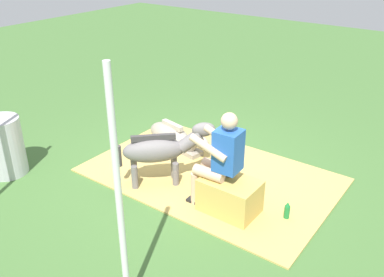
{
  "coord_description": "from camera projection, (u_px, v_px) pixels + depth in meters",
  "views": [
    {
      "loc": [
        -3.19,
        4.3,
        3.17
      ],
      "look_at": [
        -0.02,
        -0.03,
        0.55
      ],
      "focal_mm": 39.47,
      "sensor_mm": 36.0,
      "label": 1
    }
  ],
  "objects": [
    {
      "name": "ground_plane",
      "position": [
        190.0,
        172.0,
        6.2
      ],
      "size": [
        24.0,
        24.0,
        0.0
      ],
      "primitive_type": "plane",
      "color": "#426B33"
    },
    {
      "name": "pony_standing",
      "position": [
        160.0,
        150.0,
        5.7
      ],
      "size": [
        1.06,
        1.06,
        0.89
      ],
      "color": "slate",
      "rests_on": "ground"
    },
    {
      "name": "hay_bale",
      "position": [
        230.0,
        196.0,
        5.23
      ],
      "size": [
        0.71,
        0.49,
        0.46
      ],
      "primitive_type": "cube",
      "color": "tan",
      "rests_on": "ground"
    },
    {
      "name": "tent_pole_left",
      "position": [
        119.0,
        200.0,
        3.48
      ],
      "size": [
        0.06,
        0.06,
        2.36
      ],
      "primitive_type": "cylinder",
      "color": "silver",
      "rests_on": "ground"
    },
    {
      "name": "hay_patch",
      "position": [
        210.0,
        175.0,
        6.11
      ],
      "size": [
        3.47,
        2.21,
        0.02
      ],
      "primitive_type": "cube",
      "color": "tan",
      "rests_on": "ground"
    },
    {
      "name": "pony_lying",
      "position": [
        174.0,
        136.0,
        6.86
      ],
      "size": [
        1.36,
        0.56,
        0.42
      ],
      "color": "gray",
      "rests_on": "ground"
    },
    {
      "name": "soda_bottle",
      "position": [
        287.0,
        211.0,
        5.13
      ],
      "size": [
        0.07,
        0.07,
        0.25
      ],
      "color": "#197233",
      "rests_on": "ground"
    },
    {
      "name": "water_barrel",
      "position": [
        4.0,
        146.0,
        6.01
      ],
      "size": [
        0.55,
        0.55,
        0.86
      ],
      "primitive_type": "cylinder",
      "color": "#B2B2B7",
      "rests_on": "ground"
    },
    {
      "name": "person_seated",
      "position": [
        220.0,
        157.0,
        5.09
      ],
      "size": [
        0.67,
        0.43,
        1.34
      ],
      "color": "#D8AD8C",
      "rests_on": "ground"
    }
  ]
}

